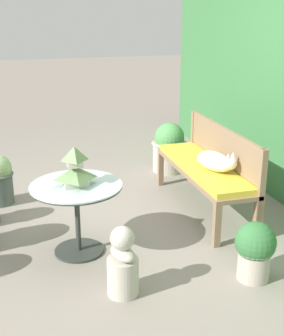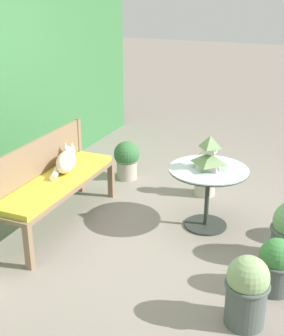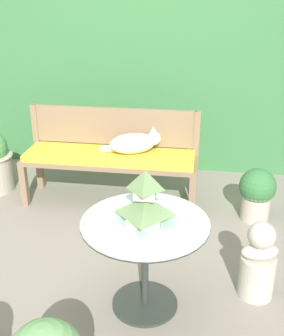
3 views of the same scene
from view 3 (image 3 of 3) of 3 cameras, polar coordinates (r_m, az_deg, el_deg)
name	(u,v)px [view 3 (image 3 of 3)]	position (r m, az deg, el deg)	size (l,w,h in m)	color
ground	(107,267)	(3.17, -4.82, -13.28)	(30.00, 30.00, 0.00)	gray
foliage_hedge_back	(151,58)	(4.93, 1.18, 14.73)	(6.40, 0.92, 2.30)	#38703D
garden_bench	(110,160)	(3.88, -4.37, 1.12)	(1.61, 0.45, 0.49)	#7F664C
bench_backrest	(114,132)	(4.00, -3.80, 4.94)	(1.61, 0.06, 0.86)	#7F664C
cat	(134,143)	(3.80, -1.08, 3.40)	(0.55, 0.33, 0.23)	silver
patio_table	(145,240)	(2.57, 0.42, -9.74)	(0.77, 0.77, 0.62)	#2D332D
pagoda_birdhouse	(145,201)	(2.43, 0.44, -4.45)	(0.26, 0.26, 0.33)	beige
garden_bust	(258,264)	(2.89, 15.45, -12.37)	(0.28, 0.23, 0.54)	#B7B2A3
potted_plant_bench_left	(257,193)	(3.77, 15.30, -3.28)	(0.31, 0.31, 0.47)	#ADA393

